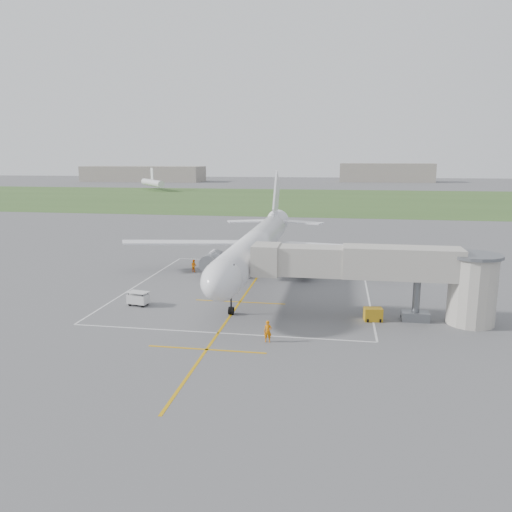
% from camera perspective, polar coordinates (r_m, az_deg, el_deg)
% --- Properties ---
extents(ground, '(700.00, 700.00, 0.00)m').
position_cam_1_polar(ground, '(64.36, -0.10, -2.79)').
color(ground, '#5B5B5D').
rests_on(ground, ground).
extents(grass_strip, '(700.00, 120.00, 0.02)m').
position_cam_1_polar(grass_strip, '(192.50, 6.41, 6.46)').
color(grass_strip, '#395927').
rests_on(grass_strip, ground).
extents(apron_markings, '(28.20, 60.00, 0.01)m').
position_cam_1_polar(apron_markings, '(58.82, -1.05, -4.13)').
color(apron_markings, '#C8910B').
rests_on(apron_markings, ground).
extents(airliner, '(38.93, 46.75, 13.52)m').
position_cam_1_polar(airliner, '(64.18, 0.01, 1.18)').
color(airliner, silver).
rests_on(airliner, ground).
extents(jet_bridge, '(23.40, 5.00, 7.20)m').
position_cam_1_polar(jet_bridge, '(49.57, 15.41, -1.80)').
color(jet_bridge, '#AAA399').
rests_on(jet_bridge, ground).
extents(gpu_unit, '(1.86, 1.42, 1.29)m').
position_cam_1_polar(gpu_unit, '(49.83, 13.24, -6.52)').
color(gpu_unit, '#AD8115').
rests_on(gpu_unit, ground).
extents(baggage_cart, '(2.36, 1.68, 1.50)m').
position_cam_1_polar(baggage_cart, '(54.87, -13.30, -4.74)').
color(baggage_cart, silver).
rests_on(baggage_cart, ground).
extents(ramp_worker_nose, '(0.71, 0.49, 1.88)m').
position_cam_1_polar(ramp_worker_nose, '(43.07, 1.36, -8.62)').
color(ramp_worker_nose, '#D56E06').
rests_on(ramp_worker_nose, ground).
extents(ramp_worker_wing, '(1.07, 1.02, 1.74)m').
position_cam_1_polar(ramp_worker_wing, '(69.44, -7.12, -1.11)').
color(ramp_worker_wing, orange).
rests_on(ramp_worker_wing, ground).
extents(distant_hangars, '(345.00, 49.00, 12.00)m').
position_cam_1_polar(distant_hangars, '(328.03, 4.91, 9.30)').
color(distant_hangars, gray).
rests_on(distant_hangars, ground).
extents(distant_aircraft, '(205.46, 38.11, 8.85)m').
position_cam_1_polar(distant_aircraft, '(240.44, 9.71, 8.15)').
color(distant_aircraft, silver).
rests_on(distant_aircraft, ground).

